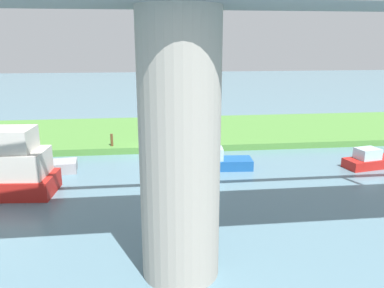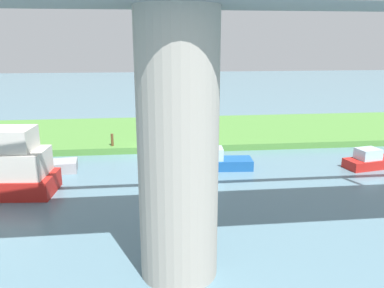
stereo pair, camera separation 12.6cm
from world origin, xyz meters
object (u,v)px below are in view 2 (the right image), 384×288
Objects in this scene: pontoon_yellow at (217,161)px; skiff_small at (372,160)px; bridge_pylon at (178,150)px; person_on_bank at (145,133)px; mooring_post at (112,140)px; motorboat_white at (38,165)px.

pontoon_yellow reaches higher than skiff_small.
skiff_small is (-10.42, 0.91, -0.04)m from pontoon_yellow.
bridge_pylon reaches higher than skiff_small.
pontoon_yellow is at bearing -106.71° from bridge_pylon.
person_on_bank is 2.69m from mooring_post.
bridge_pylon reaches higher than motorboat_white.
skiff_small is at bearing 156.06° from person_on_bank.
pontoon_yellow is at bearing -4.98° from skiff_small.
mooring_post is at bearing -17.94° from skiff_small.
skiff_small is at bearing 175.02° from pontoon_yellow.
mooring_post is at bearing -77.06° from bridge_pylon.
person_on_bank is 0.30× the size of motorboat_white.
skiff_small is (-15.21, 6.76, -0.72)m from person_on_bank.
motorboat_white is (6.82, 5.42, -0.67)m from person_on_bank.
motorboat_white is at bearing 45.31° from mooring_post.
bridge_pylon is at bearing 123.95° from motorboat_white.
bridge_pylon is at bearing 37.64° from skiff_small.
skiff_small is (-13.91, -10.73, -4.20)m from bridge_pylon.
person_on_bank is 0.33× the size of skiff_small.
motorboat_white is (8.12, -12.07, -4.14)m from bridge_pylon.
pontoon_yellow is 11.62m from motorboat_white.
person_on_bank reaches higher than pontoon_yellow.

